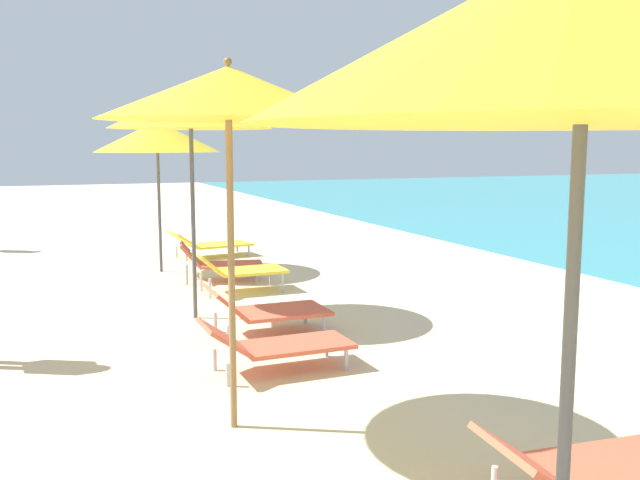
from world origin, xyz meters
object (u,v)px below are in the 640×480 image
object	(u,v)px
umbrella_fourth	(190,109)
lounger_farthest_shoreside	(210,243)
umbrella_second	(585,32)
lounger_third_shoreside	(275,343)
umbrella_third	(228,94)
lounger_second_shoreside	(592,469)
lounger_farthest_inland	(219,262)
umbrella_farthest	(157,137)
lounger_fourth_shoreside	(238,269)
lounger_fourth_inland	(265,309)

from	to	relation	value
umbrella_fourth	lounger_farthest_shoreside	distance (m)	5.16
umbrella_second	lounger_farthest_shoreside	distance (m)	11.11
lounger_third_shoreside	umbrella_fourth	distance (m)	3.20
umbrella_third	lounger_farthest_shoreside	xyz separation A→B (m)	(1.63, 7.87, -2.18)
lounger_second_shoreside	lounger_farthest_inland	size ratio (longest dim) A/B	0.97
lounger_third_shoreside	lounger_second_shoreside	bearing A→B (deg)	-75.73
lounger_farthest_inland	umbrella_farthest	bearing A→B (deg)	132.76
lounger_fourth_shoreside	lounger_fourth_inland	world-z (taller)	lounger_fourth_shoreside
umbrella_fourth	lounger_fourth_shoreside	distance (m)	2.66
umbrella_third	lounger_fourth_shoreside	bearing A→B (deg)	74.37
lounger_third_shoreside	lounger_farthest_shoreside	distance (m)	6.83
umbrella_second	umbrella_third	distance (m)	2.99
lounger_second_shoreside	lounger_fourth_shoreside	xyz separation A→B (m)	(-0.23, 6.65, 0.04)
lounger_fourth_inland	umbrella_second	bearing A→B (deg)	-95.34
lounger_second_shoreside	umbrella_second	bearing A→B (deg)	-133.46
lounger_third_shoreside	lounger_fourth_shoreside	distance (m)	3.59
umbrella_second	lounger_fourth_shoreside	size ratio (longest dim) A/B	2.20
umbrella_third	lounger_third_shoreside	world-z (taller)	umbrella_third
lounger_second_shoreside	umbrella_fourth	xyz separation A→B (m)	(-1.11, 5.38, 2.20)
umbrella_fourth	lounger_farthest_shoreside	world-z (taller)	umbrella_fourth
umbrella_fourth	lounger_second_shoreside	bearing A→B (deg)	-78.34
umbrella_third	lounger_fourth_shoreside	size ratio (longest dim) A/B	2.09
umbrella_second	lounger_second_shoreside	distance (m)	2.59
umbrella_third	lounger_third_shoreside	distance (m)	2.53
umbrella_third	lounger_farthest_shoreside	bearing A→B (deg)	78.31
lounger_second_shoreside	lounger_fourth_inland	distance (m)	4.38
lounger_farthest_inland	umbrella_third	bearing A→B (deg)	-91.10
lounger_third_shoreside	lounger_farthest_shoreside	world-z (taller)	lounger_third_shoreside
lounger_farthest_shoreside	umbrella_third	bearing A→B (deg)	-109.90
lounger_second_shoreside	lounger_fourth_inland	bearing A→B (deg)	101.80
lounger_second_shoreside	umbrella_fourth	world-z (taller)	umbrella_fourth
lounger_fourth_inland	lounger_second_shoreside	bearing A→B (deg)	-82.59
umbrella_fourth	umbrella_third	bearing A→B (deg)	-97.04
umbrella_farthest	lounger_farthest_inland	distance (m)	2.33
umbrella_third	lounger_fourth_shoreside	world-z (taller)	umbrella_third
lounger_second_shoreside	lounger_fourth_inland	size ratio (longest dim) A/B	0.99
umbrella_second	lounger_farthest_shoreside	world-z (taller)	umbrella_second
lounger_fourth_inland	lounger_farthest_shoreside	distance (m)	5.56
lounger_fourth_shoreside	lounger_farthest_inland	bearing A→B (deg)	93.70
umbrella_fourth	lounger_farthest_shoreside	xyz separation A→B (m)	(1.21, 4.49, -2.24)
umbrella_farthest	lounger_farthest_shoreside	distance (m)	2.53
lounger_second_shoreside	umbrella_third	xyz separation A→B (m)	(-1.53, 2.00, 2.14)
lounger_farthest_inland	lounger_fourth_shoreside	bearing A→B (deg)	-74.22
umbrella_second	umbrella_farthest	xyz separation A→B (m)	(0.08, 9.63, -0.25)
lounger_fourth_inland	umbrella_farthest	bearing A→B (deg)	96.09
lounger_second_shoreside	lounger_fourth_inland	world-z (taller)	lounger_fourth_inland
lounger_third_shoreside	umbrella_farthest	xyz separation A→B (m)	(-0.15, 5.57, 1.94)
umbrella_third	lounger_farthest_inland	distance (m)	6.06
umbrella_second	lounger_fourth_inland	bearing A→B (deg)	84.41
lounger_third_shoreside	umbrella_fourth	xyz separation A→B (m)	(-0.27, 2.27, 2.23)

